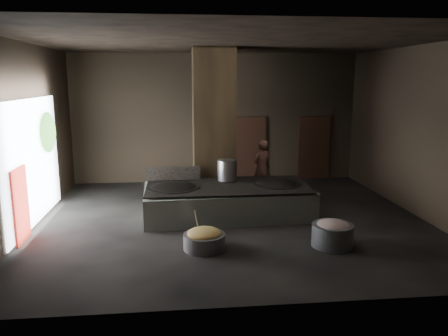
{
  "coord_description": "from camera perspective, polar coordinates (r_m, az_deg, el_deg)",
  "views": [
    {
      "loc": [
        -1.35,
        -10.9,
        3.62
      ],
      "look_at": [
        -0.13,
        0.61,
        1.25
      ],
      "focal_mm": 35.0,
      "sensor_mm": 36.0,
      "label": 1
    }
  ],
  "objects": [
    {
      "name": "platform_cap",
      "position": [
        11.67,
        0.45,
        -2.35
      ],
      "size": [
        4.3,
        2.07,
        0.03
      ],
      "primitive_type": "cube",
      "color": "black",
      "rests_on": "hearth_platform"
    },
    {
      "name": "wok_right_rim",
      "position": [
        11.94,
        6.88,
        -2.08
      ],
      "size": [
        1.32,
        1.32,
        0.05
      ],
      "primitive_type": "cylinder",
      "color": "black",
      "rests_on": "hearth_platform"
    },
    {
      "name": "floor",
      "position": [
        11.58,
        0.95,
        -6.91
      ],
      "size": [
        10.0,
        9.0,
        0.1
      ],
      "primitive_type": "cube",
      "color": "black",
      "rests_on": "ground"
    },
    {
      "name": "doorway_far_glow",
      "position": [
        16.5,
        10.89,
        2.39
      ],
      "size": [
        0.74,
        0.04,
        1.75
      ],
      "primitive_type": "cube",
      "color": "#8C6647",
      "rests_on": "ground"
    },
    {
      "name": "tree_silhouette",
      "position": [
        12.77,
        -21.99,
        4.34
      ],
      "size": [
        0.28,
        1.1,
        1.1
      ],
      "primitive_type": "ellipsoid",
      "color": "#194714",
      "rests_on": "left_opening"
    },
    {
      "name": "left_wall",
      "position": [
        11.6,
        -24.68,
        3.73
      ],
      "size": [
        0.1,
        9.0,
        4.5
      ],
      "primitive_type": "cube",
      "color": "black",
      "rests_on": "ground"
    },
    {
      "name": "front_wall",
      "position": [
        6.64,
        5.79,
        -0.4
      ],
      "size": [
        10.0,
        0.1,
        4.5
      ],
      "primitive_type": "cube",
      "color": "black",
      "rests_on": "ground"
    },
    {
      "name": "left_opening",
      "position": [
        11.85,
        -23.66,
        0.77
      ],
      "size": [
        0.04,
        4.2,
        3.1
      ],
      "primitive_type": "cube",
      "color": "white",
      "rests_on": "ground"
    },
    {
      "name": "doorway_far",
      "position": [
        16.32,
        11.68,
        2.44
      ],
      "size": [
        1.18,
        0.08,
        2.38
      ],
      "primitive_type": "cube",
      "color": "black",
      "rests_on": "ground"
    },
    {
      "name": "wok_right",
      "position": [
        11.95,
        6.87,
        -2.41
      ],
      "size": [
        1.29,
        1.29,
        0.36
      ],
      "primitive_type": "ellipsoid",
      "color": "black",
      "rests_on": "hearth_platform"
    },
    {
      "name": "stock_pot",
      "position": [
        12.13,
        0.4,
        -0.28
      ],
      "size": [
        0.54,
        0.54,
        0.57
      ],
      "primitive_type": "cylinder",
      "color": "#A4A8AC",
      "rests_on": "hearth_platform"
    },
    {
      "name": "wok_left_rim",
      "position": [
        11.55,
        -6.69,
        -2.55
      ],
      "size": [
        1.42,
        1.42,
        0.05
      ],
      "primitive_type": "cylinder",
      "color": "black",
      "rests_on": "hearth_platform"
    },
    {
      "name": "back_wall",
      "position": [
        15.57,
        -1.07,
        6.51
      ],
      "size": [
        10.0,
        0.1,
        4.5
      ],
      "primitive_type": "cube",
      "color": "black",
      "rests_on": "ground"
    },
    {
      "name": "veg_fill",
      "position": [
        9.52,
        -2.59,
        -8.53
      ],
      "size": [
        0.75,
        0.75,
        0.23
      ],
      "primitive_type": "ellipsoid",
      "color": "#9EAC53",
      "rests_on": "veg_basin"
    },
    {
      "name": "pillar",
      "position": [
        12.92,
        -1.38,
        5.47
      ],
      "size": [
        1.2,
        1.2,
        4.5
      ],
      "primitive_type": "cube",
      "color": "black",
      "rests_on": "ground"
    },
    {
      "name": "splash_guard",
      "position": [
        12.28,
        -6.68,
        -0.69
      ],
      "size": [
        1.53,
        0.12,
        0.38
      ],
      "primitive_type": "cube",
      "rotation": [
        0.0,
        0.0,
        0.04
      ],
      "color": "black",
      "rests_on": "hearth_platform"
    },
    {
      "name": "meat_fill",
      "position": [
        9.92,
        14.03,
        -7.43
      ],
      "size": [
        0.75,
        0.75,
        0.29
      ],
      "primitive_type": "ellipsoid",
      "color": "#A46D62",
      "rests_on": "meat_basin"
    },
    {
      "name": "doorway_near_glow",
      "position": [
        15.94,
        4.15,
        2.25
      ],
      "size": [
        0.8,
        0.04,
        1.9
      ],
      "primitive_type": "cube",
      "color": "#8C6647",
      "rests_on": "ground"
    },
    {
      "name": "doorway_near",
      "position": [
        15.76,
        3.33,
        2.34
      ],
      "size": [
        1.18,
        0.08,
        2.38
      ],
      "primitive_type": "cube",
      "color": "black",
      "rests_on": "ground"
    },
    {
      "name": "meat_basin",
      "position": [
        9.99,
        13.97,
        -8.52
      ],
      "size": [
        1.2,
        1.2,
        0.5
      ],
      "primitive_type": "cylinder",
      "rotation": [
        0.0,
        0.0,
        -0.42
      ],
      "color": "slate",
      "rests_on": "ground"
    },
    {
      "name": "cook",
      "position": [
        13.73,
        4.96,
        0.01
      ],
      "size": [
        0.75,
        0.62,
        1.76
      ],
      "primitive_type": "imported",
      "rotation": [
        0.0,
        0.0,
        3.5
      ],
      "color": "brown",
      "rests_on": "ground"
    },
    {
      "name": "ladle",
      "position": [
        9.59,
        -3.56,
        -7.12
      ],
      "size": [
        0.13,
        0.35,
        0.65
      ],
      "primitive_type": "cylinder",
      "rotation": [
        0.49,
        0.0,
        -0.3
      ],
      "color": "#A4A8AC",
      "rests_on": "veg_basin"
    },
    {
      "name": "right_wall",
      "position": [
        12.71,
        24.28,
        4.36
      ],
      "size": [
        0.1,
        9.0,
        4.5
      ],
      "primitive_type": "cube",
      "color": "black",
      "rests_on": "ground"
    },
    {
      "name": "hearth_platform",
      "position": [
        11.78,
        0.45,
        -4.39
      ],
      "size": [
        4.48,
        2.28,
        0.76
      ],
      "primitive_type": "cube",
      "rotation": [
        0.0,
        0.0,
        0.04
      ],
      "color": "#B6C6B2",
      "rests_on": "ground"
    },
    {
      "name": "wok_left",
      "position": [
        11.56,
        -6.68,
        -2.88
      ],
      "size": [
        1.39,
        1.39,
        0.38
      ],
      "primitive_type": "ellipsoid",
      "color": "black",
      "rests_on": "hearth_platform"
    },
    {
      "name": "veg_basin",
      "position": [
        9.59,
        -2.58,
        -9.55
      ],
      "size": [
        1.03,
        1.03,
        0.34
      ],
      "primitive_type": "cylinder",
      "rotation": [
        0.0,
        0.0,
        0.14
      ],
      "color": "slate",
      "rests_on": "ground"
    },
    {
      "name": "ceiling",
      "position": [
        11.02,
        1.03,
        16.4
      ],
      "size": [
        10.0,
        9.0,
        0.1
      ],
      "primitive_type": "cube",
      "color": "black",
      "rests_on": "back_wall"
    },
    {
      "name": "pavilion_sliver",
      "position": [
        10.78,
        -25.03,
        -4.43
      ],
      "size": [
        0.05,
        0.9,
        1.7
      ],
      "primitive_type": "cube",
      "color": "maroon",
      "rests_on": "ground"
    }
  ]
}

